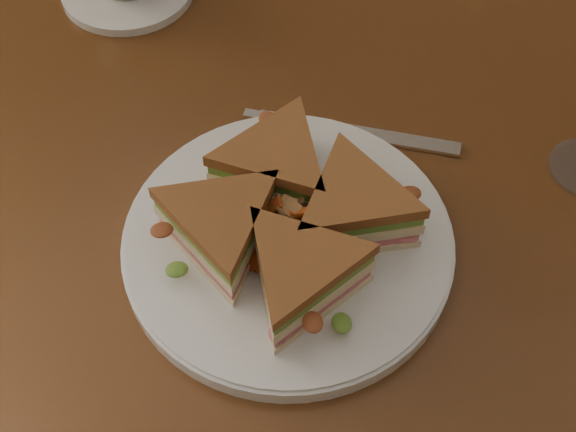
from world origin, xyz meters
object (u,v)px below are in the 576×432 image
Objects in this scene: table at (343,286)px; knife at (343,131)px; spoon at (301,165)px; plate at (288,244)px; sandwich_wedges at (288,219)px.

knife is at bearing 114.40° from table.
table is at bearing -77.21° from knife.
spoon is 0.86× the size of knife.
spoon is at bearing -120.94° from knife.
plate is 0.09m from spoon.
table is 5.63× the size of knife.
knife is at bearing 92.50° from plate.
table is 4.53× the size of sandwich_wedges.
plate is 0.04m from sandwich_wedges.
plate is at bearing -116.57° from sandwich_wedges.
sandwich_wedges is 0.10m from spoon.
table is 0.12m from plate.
table is at bearing 43.78° from sandwich_wedges.
sandwich_wedges is 1.44× the size of spoon.
plate is at bearing -99.11° from knife.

